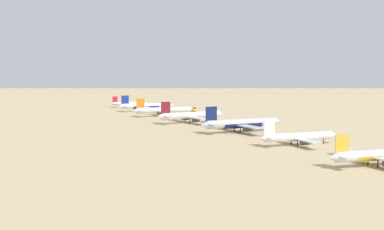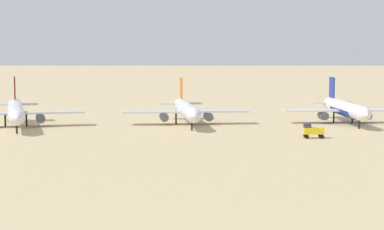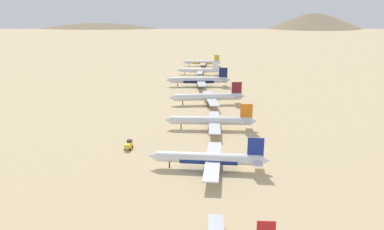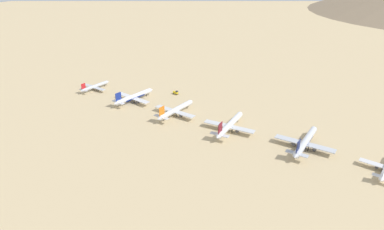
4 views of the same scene
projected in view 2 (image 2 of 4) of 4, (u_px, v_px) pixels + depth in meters
ground_plane at (5, 129)px, 216.29m from camera, size 1892.13×1892.13×0.00m
parked_jet_3 at (16, 111)px, 219.18m from camera, size 49.50×40.63×14.41m
parked_jet_4 at (186, 110)px, 226.62m from camera, size 47.88×38.96×13.80m
parked_jet_5 at (345, 109)px, 230.77m from camera, size 47.70×38.69×13.77m
service_truck at (313, 130)px, 192.98m from camera, size 2.70×5.22×3.90m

